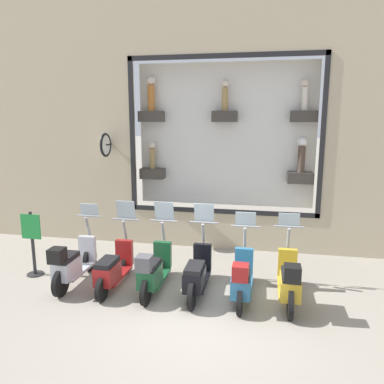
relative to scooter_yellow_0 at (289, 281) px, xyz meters
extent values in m
plane|color=gray|center=(-0.57, 1.58, -0.48)|extent=(120.00, 120.00, 0.00)
cube|color=tan|center=(3.03, 1.58, 0.00)|extent=(0.40, 4.93, 0.97)
cube|color=black|center=(2.82, 1.58, 4.43)|extent=(0.04, 4.93, 0.12)
cube|color=black|center=(2.82, 1.58, 0.54)|extent=(0.04, 4.93, 0.12)
cube|color=black|center=(2.82, -0.82, 2.48)|extent=(0.04, 0.12, 4.00)
cube|color=black|center=(2.82, 3.99, 2.48)|extent=(0.04, 0.12, 4.00)
cube|color=silver|center=(3.38, 1.58, 2.48)|extent=(0.04, 4.69, 3.76)
cube|color=#38332D|center=(3.16, -0.39, 2.98)|extent=(0.36, 0.65, 0.28)
cylinder|color=silver|center=(3.16, -0.39, 3.41)|extent=(0.16, 0.16, 0.56)
sphere|color=beige|center=(3.16, -0.39, 3.79)|extent=(0.20, 0.20, 0.20)
cube|color=#38332D|center=(3.16, 1.58, 2.98)|extent=(0.36, 0.65, 0.28)
cylinder|color=#9E7F4C|center=(3.16, 1.58, 3.42)|extent=(0.16, 0.16, 0.59)
sphere|color=beige|center=(3.16, 1.58, 3.81)|extent=(0.21, 0.21, 0.21)
cube|color=#38332D|center=(3.16, 3.55, 2.98)|extent=(0.36, 0.65, 0.28)
cylinder|color=#B26B2D|center=(3.16, 3.55, 3.46)|extent=(0.19, 0.19, 0.67)
sphere|color=beige|center=(3.16, 3.55, 3.92)|extent=(0.24, 0.24, 0.24)
cube|color=#38332D|center=(3.16, -0.39, 1.44)|extent=(0.36, 0.65, 0.28)
cylinder|color=#47382D|center=(3.16, -0.39, 1.91)|extent=(0.18, 0.18, 0.66)
sphere|color=white|center=(3.16, -0.39, 2.36)|extent=(0.24, 0.24, 0.24)
cube|color=#38332D|center=(3.16, 3.55, 1.44)|extent=(0.36, 0.65, 0.28)
cylinder|color=#9E7F4C|center=(3.16, 3.55, 1.85)|extent=(0.15, 0.15, 0.54)
sphere|color=beige|center=(3.16, 3.55, 2.22)|extent=(0.20, 0.20, 0.20)
cylinder|color=black|center=(2.65, 4.60, 2.26)|extent=(0.35, 0.05, 0.05)
torus|color=black|center=(2.48, 4.60, 2.26)|extent=(0.63, 0.07, 0.63)
cylinder|color=white|center=(2.48, 4.60, 2.26)|extent=(0.52, 0.03, 0.52)
cylinder|color=black|center=(0.78, 0.00, -0.21)|extent=(0.55, 0.09, 0.55)
cylinder|color=black|center=(-0.48, 0.00, -0.21)|extent=(0.55, 0.09, 0.55)
cube|color=gold|center=(0.15, 0.00, -0.22)|extent=(1.02, 0.38, 0.06)
cube|color=gold|center=(-0.22, 0.00, -0.01)|extent=(0.61, 0.35, 0.36)
cube|color=black|center=(-0.22, 0.00, 0.22)|extent=(0.58, 0.31, 0.10)
cube|color=gold|center=(0.70, 0.00, 0.09)|extent=(0.12, 0.37, 0.56)
cylinder|color=gray|center=(0.77, 0.00, 0.58)|extent=(0.20, 0.06, 0.45)
cylinder|color=gray|center=(0.84, 0.00, 0.79)|extent=(0.04, 0.60, 0.04)
cube|color=silver|center=(0.88, 0.00, 0.93)|extent=(0.07, 0.42, 0.28)
cube|color=black|center=(-0.53, 0.00, 0.38)|extent=(0.28, 0.28, 0.28)
cylinder|color=black|center=(0.82, 0.87, -0.25)|extent=(0.46, 0.09, 0.46)
cylinder|color=black|center=(-0.51, 0.87, -0.25)|extent=(0.46, 0.09, 0.46)
cube|color=teal|center=(0.15, 0.87, -0.27)|extent=(1.02, 0.39, 0.06)
cube|color=teal|center=(-0.22, 0.87, -0.06)|extent=(0.61, 0.35, 0.36)
cube|color=black|center=(-0.22, 0.87, 0.17)|extent=(0.58, 0.31, 0.10)
cube|color=teal|center=(0.70, 0.87, 0.04)|extent=(0.12, 0.37, 0.56)
cylinder|color=gray|center=(0.77, 0.87, 0.54)|extent=(0.20, 0.06, 0.45)
cylinder|color=gray|center=(0.84, 0.87, 0.75)|extent=(0.04, 0.60, 0.04)
cube|color=silver|center=(0.88, 0.87, 0.90)|extent=(0.08, 0.42, 0.30)
cube|color=maroon|center=(-0.56, 0.87, 0.33)|extent=(0.28, 0.28, 0.28)
cylinder|color=black|center=(0.79, 1.74, -0.22)|extent=(0.53, 0.09, 0.53)
cylinder|color=black|center=(-0.48, 1.74, -0.22)|extent=(0.53, 0.09, 0.53)
cube|color=black|center=(0.15, 1.74, -0.23)|extent=(1.02, 0.39, 0.06)
cube|color=black|center=(-0.22, 1.74, -0.02)|extent=(0.61, 0.35, 0.36)
cube|color=black|center=(-0.22, 1.74, 0.21)|extent=(0.58, 0.31, 0.10)
cube|color=black|center=(0.70, 1.74, 0.08)|extent=(0.12, 0.37, 0.56)
cylinder|color=gray|center=(0.77, 1.74, 0.57)|extent=(0.20, 0.06, 0.45)
cylinder|color=gray|center=(0.84, 1.74, 0.79)|extent=(0.04, 0.61, 0.04)
cube|color=silver|center=(0.88, 1.74, 0.99)|extent=(0.10, 0.42, 0.40)
cylinder|color=black|center=(0.80, 2.61, -0.23)|extent=(0.51, 0.09, 0.51)
cylinder|color=black|center=(-0.49, 2.61, -0.23)|extent=(0.51, 0.09, 0.51)
cube|color=#19512D|center=(0.15, 2.61, -0.24)|extent=(1.02, 0.38, 0.06)
cube|color=#19512D|center=(-0.22, 2.61, -0.03)|extent=(0.61, 0.35, 0.36)
cube|color=black|center=(-0.22, 2.61, 0.20)|extent=(0.58, 0.31, 0.10)
cube|color=#19512D|center=(0.70, 2.61, 0.07)|extent=(0.12, 0.37, 0.56)
cylinder|color=gray|center=(0.77, 2.61, 0.56)|extent=(0.20, 0.06, 0.45)
cylinder|color=gray|center=(0.84, 2.61, 0.78)|extent=(0.04, 0.60, 0.04)
cube|color=silver|center=(0.88, 2.61, 0.99)|extent=(0.10, 0.42, 0.42)
cube|color=#4C4C51|center=(-0.54, 2.61, 0.36)|extent=(0.28, 0.28, 0.28)
cylinder|color=black|center=(0.81, 3.48, -0.25)|extent=(0.47, 0.09, 0.47)
cylinder|color=black|center=(-0.51, 3.48, -0.25)|extent=(0.47, 0.09, 0.47)
cube|color=maroon|center=(0.15, 3.48, -0.26)|extent=(1.02, 0.38, 0.06)
cube|color=maroon|center=(-0.22, 3.48, -0.05)|extent=(0.61, 0.35, 0.36)
cube|color=black|center=(-0.22, 3.48, 0.18)|extent=(0.58, 0.31, 0.10)
cube|color=maroon|center=(0.70, 3.48, 0.05)|extent=(0.12, 0.37, 0.56)
cylinder|color=gray|center=(0.77, 3.48, 0.55)|extent=(0.20, 0.06, 0.45)
cylinder|color=gray|center=(0.84, 3.48, 0.76)|extent=(0.04, 0.61, 0.04)
cube|color=silver|center=(0.88, 3.48, 0.97)|extent=(0.10, 0.42, 0.41)
cylinder|color=black|center=(0.78, 4.35, -0.21)|extent=(0.55, 0.09, 0.55)
cylinder|color=black|center=(-0.48, 4.35, -0.21)|extent=(0.55, 0.09, 0.55)
cube|color=#B7BCC6|center=(0.15, 4.35, -0.22)|extent=(1.02, 0.38, 0.06)
cube|color=#B7BCC6|center=(-0.22, 4.35, -0.01)|extent=(0.61, 0.35, 0.36)
cube|color=black|center=(-0.22, 4.35, 0.22)|extent=(0.58, 0.31, 0.10)
cube|color=#B7BCC6|center=(0.70, 4.35, 0.09)|extent=(0.12, 0.37, 0.56)
cylinder|color=gray|center=(0.77, 4.35, 0.58)|extent=(0.20, 0.06, 0.45)
cylinder|color=gray|center=(0.84, 4.35, 0.80)|extent=(0.04, 0.61, 0.04)
cube|color=silver|center=(0.88, 4.35, 0.94)|extent=(0.07, 0.42, 0.28)
cube|color=black|center=(-0.53, 4.35, 0.38)|extent=(0.28, 0.28, 0.28)
cylinder|color=#232326|center=(0.34, 5.46, -0.47)|extent=(0.36, 0.36, 0.02)
cylinder|color=#232326|center=(0.34, 5.46, 0.24)|extent=(0.07, 0.07, 1.44)
cube|color=#1E8438|center=(0.32, 5.46, 0.64)|extent=(0.03, 0.45, 0.55)
camera|label=1|loc=(-6.67, 0.54, 2.97)|focal=35.00mm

